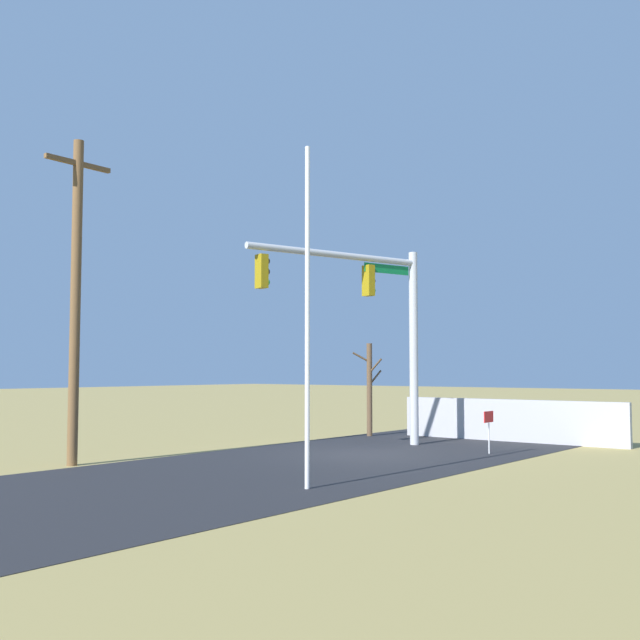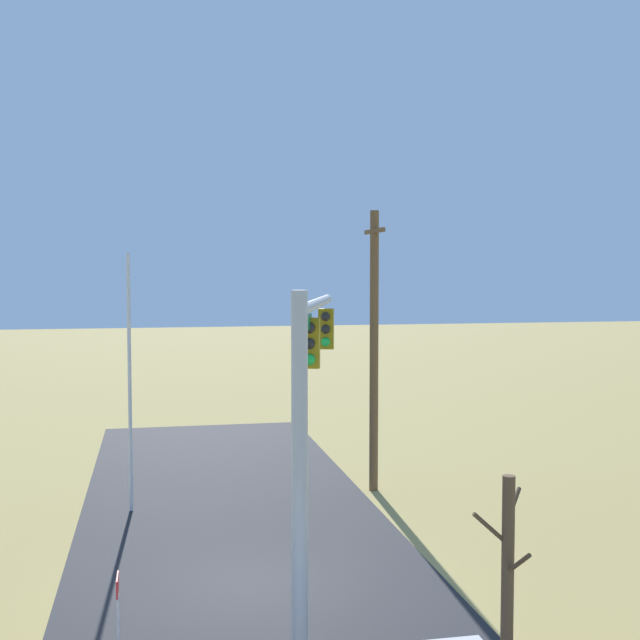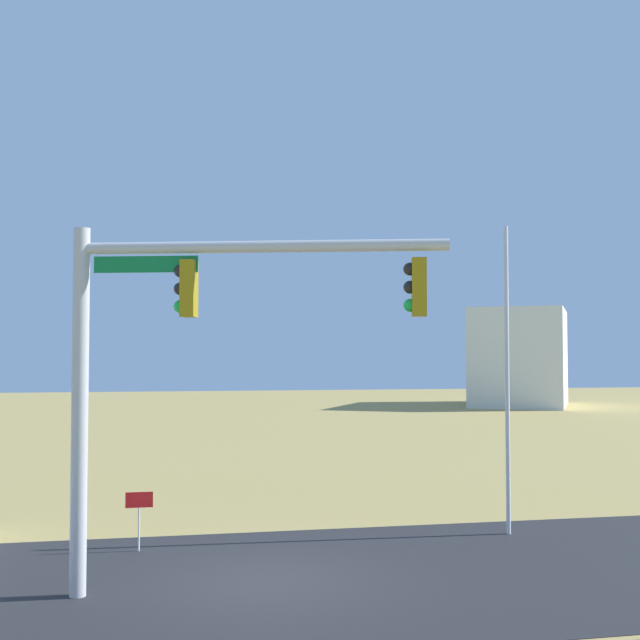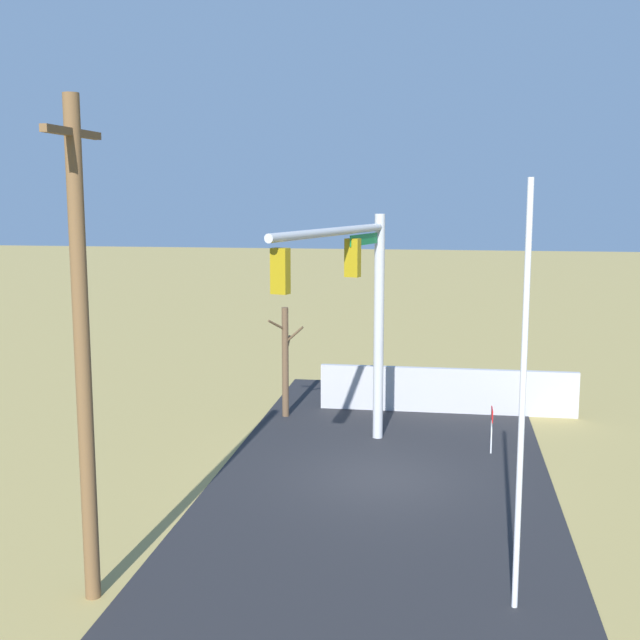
{
  "view_description": "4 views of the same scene",
  "coord_description": "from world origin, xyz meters",
  "views": [
    {
      "loc": [
        -17.9,
        -12.46,
        2.39
      ],
      "look_at": [
        -0.59,
        1.23,
        3.85
      ],
      "focal_mm": 42.67,
      "sensor_mm": 36.0,
      "label": 1
    },
    {
      "loc": [
        16.7,
        -2.0,
        6.54
      ],
      "look_at": [
        -0.18,
        1.43,
        5.51
      ],
      "focal_mm": 46.06,
      "sensor_mm": 36.0,
      "label": 2
    },
    {
      "loc": [
        2.07,
        14.91,
        4.05
      ],
      "look_at": [
        -0.84,
        0.86,
        4.67
      ],
      "focal_mm": 46.26,
      "sensor_mm": 36.0,
      "label": 3
    },
    {
      "loc": [
        -18.99,
        -1.42,
        6.79
      ],
      "look_at": [
        -0.72,
        1.41,
        3.92
      ],
      "focal_mm": 46.19,
      "sensor_mm": 36.0,
      "label": 4
    }
  ],
  "objects": [
    {
      "name": "bare_tree",
      "position": [
        5.02,
        3.36,
        1.75
      ],
      "size": [
        1.27,
        1.02,
        3.37
      ],
      "color": "brown",
      "rests_on": "ground_plane"
    },
    {
      "name": "signal_mast",
      "position": [
        1.61,
        0.86,
        4.33
      ],
      "size": [
        6.14,
        1.99,
        6.22
      ],
      "color": "#B2B5BA",
      "rests_on": "ground_plane"
    },
    {
      "name": "ground_plane",
      "position": [
        0.0,
        0.0,
        0.0
      ],
      "size": [
        160.0,
        160.0,
        0.0
      ],
      "primitive_type": "plane",
      "color": "#9E894C"
    },
    {
      "name": "open_sign",
      "position": [
        2.26,
        -2.67,
        0.91
      ],
      "size": [
        0.56,
        0.04,
        1.22
      ],
      "color": "silver",
      "rests_on": "ground_plane"
    },
    {
      "name": "flagpole",
      "position": [
        -5.93,
        -2.66,
        3.51
      ],
      "size": [
        0.1,
        0.1,
        7.02
      ],
      "primitive_type": "cylinder",
      "color": "silver",
      "rests_on": "ground_plane"
    },
    {
      "name": "utility_pole",
      "position": [
        -6.66,
        4.39,
        4.32
      ],
      "size": [
        1.9,
        0.26,
        8.32
      ],
      "color": "brown",
      "rests_on": "ground_plane"
    },
    {
      "name": "road_surface",
      "position": [
        -4.0,
        0.0,
        0.01
      ],
      "size": [
        28.0,
        8.0,
        0.01
      ],
      "primitive_type": "cube",
      "color": "#232326",
      "rests_on": "ground_plane"
    }
  ]
}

